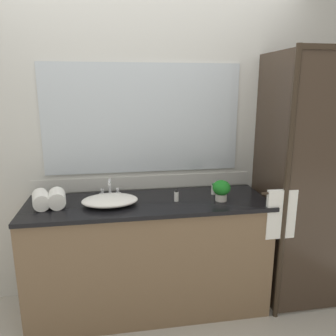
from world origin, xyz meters
TOP-DOWN VIEW (x-y plane):
  - ground_plane at (0.00, 0.00)m, footprint 8.00×8.00m
  - wall_back_with_mirror at (0.00, 0.34)m, footprint 4.40×0.06m
  - vanity_cabinet at (0.00, 0.01)m, footprint 1.80×0.58m
  - shower_enclosure at (1.27, -0.19)m, footprint 1.20×0.59m
  - sink_basin at (-0.28, -0.03)m, footprint 0.40×0.29m
  - faucet at (-0.28, 0.16)m, footprint 0.17×0.15m
  - potted_plant at (0.54, -0.07)m, footprint 0.13×0.13m
  - amenity_bottle_lotion at (0.53, 0.08)m, footprint 0.03×0.03m
  - amenity_bottle_body_wash at (0.21, -0.03)m, footprint 0.03×0.03m
  - rolled_towel_near_edge at (-0.76, 0.00)m, footprint 0.16×0.23m
  - rolled_towel_middle at (-0.65, 0.00)m, footprint 0.15×0.20m

SIDE VIEW (x-z plane):
  - ground_plane at x=0.00m, z-range 0.00..0.00m
  - vanity_cabinet at x=0.00m, z-range 0.00..0.90m
  - sink_basin at x=-0.28m, z-range 0.90..0.97m
  - amenity_bottle_body_wash at x=0.21m, z-range 0.90..0.99m
  - amenity_bottle_lotion at x=0.53m, z-range 0.90..0.99m
  - faucet at x=-0.28m, z-range 0.88..1.02m
  - rolled_towel_near_edge at x=-0.76m, z-range 0.90..1.01m
  - rolled_towel_middle at x=-0.65m, z-range 0.90..1.02m
  - potted_plant at x=0.54m, z-range 0.91..1.07m
  - shower_enclosure at x=1.27m, z-range 0.02..2.02m
  - wall_back_with_mirror at x=0.00m, z-range 0.00..2.60m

